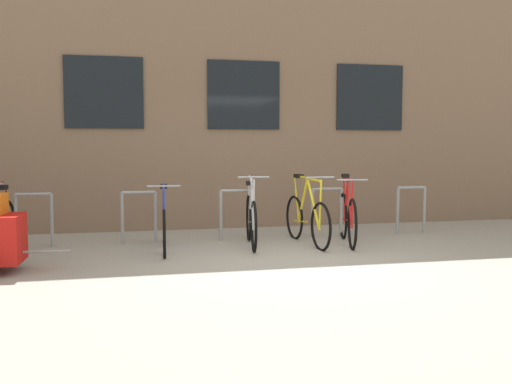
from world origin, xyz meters
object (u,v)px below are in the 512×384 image
bicycle_blue (164,225)px  bicycle_yellow (307,218)px  bicycle_red (348,217)px  bicycle_silver (251,219)px

bicycle_blue → bicycle_yellow: size_ratio=0.94×
bicycle_red → bicycle_yellow: bicycle_yellow is taller
bicycle_silver → bicycle_red: bearing=-5.4°
bicycle_silver → bicycle_blue: bearing=-174.2°
bicycle_red → bicycle_blue: (-2.76, 0.01, -0.04)m
bicycle_silver → bicycle_blue: bicycle_silver is taller
bicycle_silver → bicycle_blue: 1.30m
bicycle_silver → bicycle_yellow: size_ratio=0.95×
bicycle_red → bicycle_yellow: size_ratio=0.95×
bicycle_red → bicycle_silver: bicycle_silver is taller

